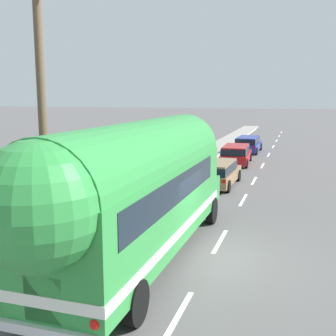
{
  "coord_description": "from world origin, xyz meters",
  "views": [
    {
      "loc": [
        2.38,
        -11.91,
        4.83
      ],
      "look_at": [
        -2.18,
        2.67,
        2.2
      ],
      "focal_mm": 45.25,
      "sensor_mm": 36.0,
      "label": 1
    }
  ],
  "objects_px": {
    "car_lead": "(217,172)",
    "car_third": "(248,143)",
    "utility_pole": "(42,110)",
    "painted_bus": "(135,188)",
    "car_second": "(236,153)"
  },
  "relations": [
    {
      "from": "car_lead",
      "to": "car_third",
      "type": "bearing_deg",
      "value": 90.2
    },
    {
      "from": "painted_bus",
      "to": "car_second",
      "type": "distance_m",
      "value": 19.15
    },
    {
      "from": "car_third",
      "to": "painted_bus",
      "type": "bearing_deg",
      "value": -90.2
    },
    {
      "from": "car_lead",
      "to": "car_second",
      "type": "xyz_separation_m",
      "value": [
        -0.11,
        7.66,
        -0.0
      ]
    },
    {
      "from": "car_second",
      "to": "car_third",
      "type": "distance_m",
      "value": 6.68
    },
    {
      "from": "car_lead",
      "to": "car_third",
      "type": "relative_size",
      "value": 0.95
    },
    {
      "from": "car_third",
      "to": "utility_pole",
      "type": "bearing_deg",
      "value": -95.9
    },
    {
      "from": "utility_pole",
      "to": "car_second",
      "type": "relative_size",
      "value": 1.74
    },
    {
      "from": "utility_pole",
      "to": "painted_bus",
      "type": "relative_size",
      "value": 0.7
    },
    {
      "from": "car_third",
      "to": "car_second",
      "type": "bearing_deg",
      "value": -90.52
    },
    {
      "from": "painted_bus",
      "to": "car_lead",
      "type": "height_order",
      "value": "painted_bus"
    },
    {
      "from": "painted_bus",
      "to": "car_third",
      "type": "bearing_deg",
      "value": 89.8
    },
    {
      "from": "utility_pole",
      "to": "car_lead",
      "type": "height_order",
      "value": "utility_pole"
    },
    {
      "from": "car_second",
      "to": "car_third",
      "type": "bearing_deg",
      "value": 89.48
    },
    {
      "from": "utility_pole",
      "to": "painted_bus",
      "type": "height_order",
      "value": "utility_pole"
    }
  ]
}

